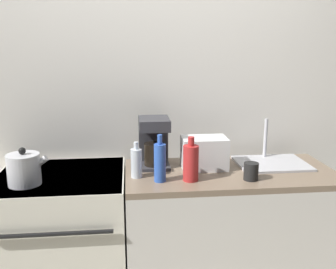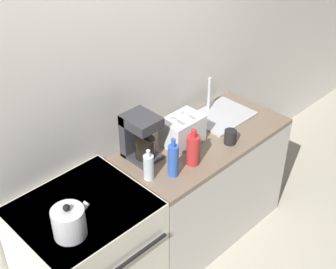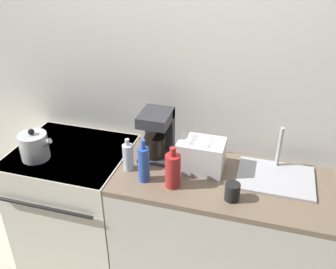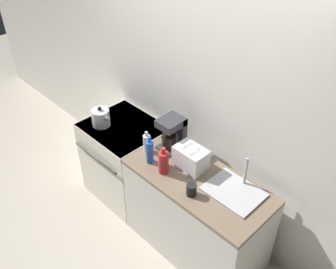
% 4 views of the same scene
% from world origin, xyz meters
% --- Properties ---
extents(wall_back, '(8.00, 0.05, 2.60)m').
position_xyz_m(wall_back, '(0.00, 0.73, 1.30)').
color(wall_back, silver).
rests_on(wall_back, ground_plane).
extents(stove, '(0.77, 0.72, 0.90)m').
position_xyz_m(stove, '(-0.58, 0.34, 0.46)').
color(stove, silver).
rests_on(stove, ground_plane).
extents(counter_block, '(1.31, 0.62, 0.90)m').
position_xyz_m(counter_block, '(0.47, 0.31, 0.45)').
color(counter_block, silver).
rests_on(counter_block, ground_plane).
extents(kettle, '(0.23, 0.18, 0.22)m').
position_xyz_m(kettle, '(-0.75, 0.20, 0.99)').
color(kettle, silver).
rests_on(kettle, stove).
extents(toaster, '(0.28, 0.19, 0.20)m').
position_xyz_m(toaster, '(0.31, 0.38, 1.00)').
color(toaster, white).
rests_on(toaster, counter_block).
extents(coffee_maker, '(0.19, 0.23, 0.32)m').
position_xyz_m(coffee_maker, '(0.00, 0.47, 1.07)').
color(coffee_maker, '#333338').
rests_on(coffee_maker, counter_block).
extents(sink_tray, '(0.45, 0.35, 0.28)m').
position_xyz_m(sink_tray, '(0.77, 0.41, 0.91)').
color(sink_tray, '#B7B7BC').
rests_on(sink_tray, counter_block).
extents(bottle_blue, '(0.07, 0.07, 0.28)m').
position_xyz_m(bottle_blue, '(0.01, 0.17, 1.01)').
color(bottle_blue, '#2D56B7').
rests_on(bottle_blue, counter_block).
extents(bottle_clear, '(0.07, 0.07, 0.22)m').
position_xyz_m(bottle_clear, '(-0.12, 0.26, 0.99)').
color(bottle_clear, silver).
rests_on(bottle_clear, counter_block).
extents(bottle_red, '(0.09, 0.09, 0.26)m').
position_xyz_m(bottle_red, '(0.19, 0.17, 1.01)').
color(bottle_red, '#B72828').
rests_on(bottle_red, counter_block).
extents(cup_black, '(0.09, 0.09, 0.10)m').
position_xyz_m(cup_black, '(0.54, 0.14, 0.95)').
color(cup_black, black).
rests_on(cup_black, counter_block).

